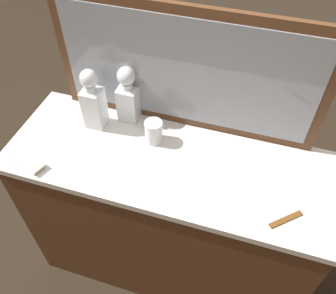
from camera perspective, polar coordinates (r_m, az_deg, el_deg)
The scene contains 8 objects.
ground_plane at distance 2.26m, azimuth 0.00°, elevation -17.67°, with size 6.00×6.00×0.00m, color #2D2319.
dresser at distance 1.85m, azimuth 0.00°, elevation -11.54°, with size 1.38×0.51×0.94m.
dresser_mirror at distance 1.45m, azimuth 2.88°, elevation 12.00°, with size 1.12×0.03×0.56m.
crystal_decanter_front at distance 1.57m, azimuth -11.88°, elevation 6.81°, with size 0.08×0.08×0.29m.
crystal_decanter_left at distance 1.59m, azimuth -6.37°, elevation 7.72°, with size 0.09×0.09×0.27m.
crystal_tumbler_far_right at distance 1.51m, azimuth -2.32°, elevation 2.38°, with size 0.08×0.08×0.10m.
silver_brush_front at distance 1.56m, azimuth -21.67°, elevation -2.15°, with size 0.17×0.11×0.02m.
tortoiseshell_comb at distance 1.37m, azimuth 18.45°, elevation -11.01°, with size 0.12×0.11×0.01m.
Camera 1 is at (0.28, -0.91, 2.05)m, focal length 37.80 mm.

